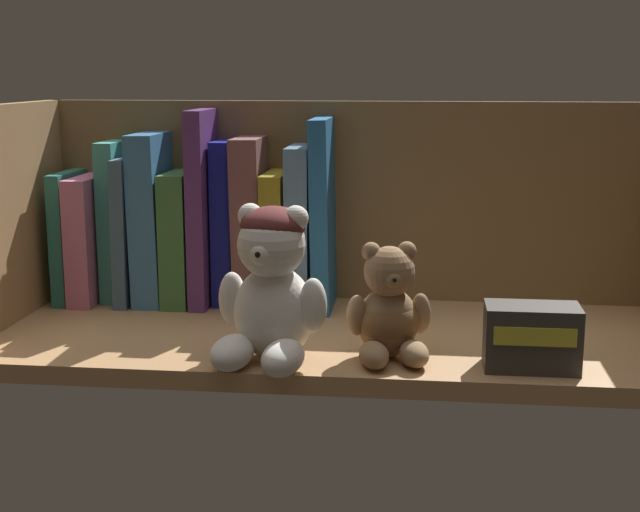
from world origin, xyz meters
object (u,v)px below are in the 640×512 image
(book_0, at_px, (76,233))
(book_9, at_px, (279,237))
(book_6, at_px, (207,206))
(book_7, at_px, (228,221))
(book_10, at_px, (303,224))
(small_product_box, at_px, (532,337))
(book_1, at_px, (96,236))
(book_3, at_px, (135,227))
(book_11, at_px, (325,212))
(book_4, at_px, (157,216))
(teddy_bear_larger, at_px, (271,288))
(book_2, at_px, (118,220))
(book_8, at_px, (253,220))
(teddy_bear_smaller, at_px, (389,313))
(book_5, at_px, (185,235))

(book_0, distance_m, book_9, 0.27)
(book_6, xyz_separation_m, book_7, (0.03, 0.00, -0.02))
(book_10, bearing_deg, small_product_box, -42.30)
(book_1, bearing_deg, book_0, 180.00)
(book_1, xyz_separation_m, book_3, (0.05, 0.00, 0.01))
(book_11, bearing_deg, book_4, 180.00)
(book_0, xyz_separation_m, teddy_bear_larger, (0.29, -0.24, -0.01))
(book_2, relative_size, book_4, 0.95)
(book_9, bearing_deg, book_4, 180.00)
(book_8, xyz_separation_m, book_11, (0.09, 0.00, 0.01))
(book_4, bearing_deg, book_3, 180.00)
(book_8, relative_size, teddy_bear_smaller, 1.74)
(book_9, xyz_separation_m, teddy_bear_larger, (0.03, -0.24, -0.01))
(book_3, bearing_deg, teddy_bear_larger, -47.79)
(book_3, height_order, book_11, book_11)
(book_5, distance_m, teddy_bear_smaller, 0.35)
(book_3, relative_size, book_6, 0.76)
(teddy_bear_larger, height_order, teddy_bear_smaller, teddy_bear_larger)
(book_9, height_order, small_product_box, book_9)
(teddy_bear_smaller, bearing_deg, book_5, 141.16)
(book_1, relative_size, teddy_bear_larger, 1.00)
(book_6, bearing_deg, book_0, 180.00)
(book_0, relative_size, book_1, 1.03)
(book_3, height_order, book_5, book_3)
(book_1, height_order, book_6, book_6)
(teddy_bear_larger, bearing_deg, book_10, 89.90)
(book_2, distance_m, small_product_box, 0.55)
(book_7, xyz_separation_m, book_11, (0.12, 0.00, 0.01))
(book_10, distance_m, small_product_box, 0.35)
(book_5, xyz_separation_m, book_8, (0.09, 0.00, 0.02))
(teddy_bear_smaller, bearing_deg, book_8, 129.83)
(teddy_bear_larger, bearing_deg, book_2, 135.08)
(small_product_box, bearing_deg, book_8, 143.88)
(book_1, height_order, book_11, book_11)
(book_10, bearing_deg, teddy_bear_larger, -90.10)
(book_4, bearing_deg, book_2, 180.00)
(book_2, distance_m, book_5, 0.09)
(book_7, bearing_deg, book_11, 0.00)
(book_8, height_order, book_10, book_8)
(book_1, relative_size, teddy_bear_smaller, 1.32)
(book_5, relative_size, book_11, 0.71)
(small_product_box, bearing_deg, book_3, 153.71)
(book_7, bearing_deg, book_5, 180.00)
(book_4, distance_m, teddy_bear_larger, 0.30)
(book_3, height_order, book_6, book_6)
(book_3, relative_size, book_7, 0.90)
(book_11, height_order, teddy_bear_smaller, book_11)
(book_10, distance_m, teddy_bear_larger, 0.24)
(book_9, xyz_separation_m, book_11, (0.06, 0.00, 0.03))
(book_6, relative_size, book_10, 1.22)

